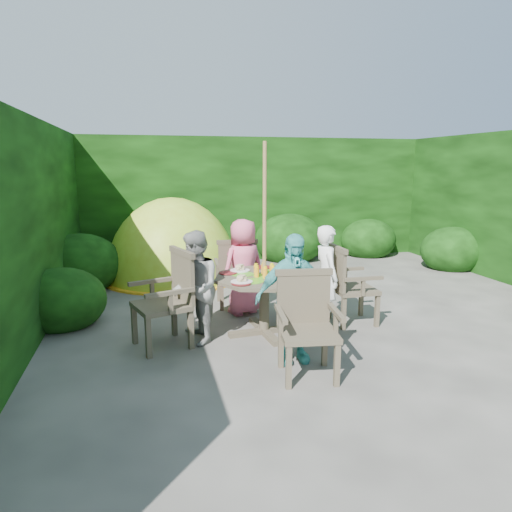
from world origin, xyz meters
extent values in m
plane|color=#44413D|center=(0.00, 0.00, 0.00)|extent=(60.00, 60.00, 0.00)
cube|color=black|center=(0.00, 4.00, 1.25)|extent=(9.00, 1.00, 2.50)
cylinder|color=#40382A|center=(-1.01, -0.66, 0.33)|extent=(0.12, 0.12, 0.65)
cube|color=#40382A|center=(-1.01, -0.66, 0.03)|extent=(0.87, 0.17, 0.06)
cube|color=#40382A|center=(-1.01, -0.66, 0.03)|extent=(0.17, 0.87, 0.06)
cylinder|color=#40382A|center=(-1.01, -0.66, 0.67)|extent=(1.29, 1.29, 0.04)
cylinder|color=#4BB61F|center=(-1.20, -0.85, 0.69)|extent=(0.27, 0.27, 0.00)
cylinder|color=#4BB61F|center=(-0.78, -0.82, 0.69)|extent=(0.27, 0.27, 0.00)
cylinder|color=#4BB61F|center=(-1.23, -0.51, 0.69)|extent=(0.27, 0.27, 0.00)
cylinder|color=#4BB61F|center=(-0.81, -0.47, 0.69)|extent=(0.27, 0.27, 0.00)
cylinder|color=#4BB61F|center=(-1.01, -0.66, 0.69)|extent=(0.27, 0.27, 0.00)
cylinder|color=white|center=(-0.69, -0.44, 0.70)|extent=(0.24, 0.24, 0.01)
cylinder|color=white|center=(-1.23, -0.35, 0.70)|extent=(0.24, 0.24, 0.01)
cylinder|color=white|center=(-1.32, -0.88, 0.70)|extent=(0.24, 0.24, 0.01)
cylinder|color=white|center=(-0.78, -0.98, 0.70)|extent=(0.24, 0.24, 0.01)
cylinder|color=red|center=(-0.57, -0.62, 0.70)|extent=(0.21, 0.21, 0.01)
cylinder|color=red|center=(-0.91, -0.23, 0.70)|extent=(0.21, 0.21, 0.01)
cylinder|color=red|center=(-1.38, -0.44, 0.70)|extent=(0.21, 0.21, 0.01)
cylinder|color=red|center=(-1.34, -0.95, 0.70)|extent=(0.21, 0.21, 0.01)
cylinder|color=red|center=(-0.83, -1.07, 0.70)|extent=(0.21, 0.21, 0.01)
cylinder|color=green|center=(-0.80, -0.60, 0.72)|extent=(0.17, 0.17, 0.06)
cylinder|color=olive|center=(-1.01, -0.66, 1.10)|extent=(0.05, 0.05, 2.20)
cube|color=#40382A|center=(0.17, -0.56, 0.43)|extent=(0.51, 0.53, 0.05)
cube|color=#40382A|center=(0.38, -0.78, 0.21)|extent=(0.05, 0.05, 0.42)
cube|color=#40382A|center=(0.39, -0.34, 0.21)|extent=(0.05, 0.05, 0.42)
cube|color=#40382A|center=(-0.05, -0.77, 0.21)|extent=(0.05, 0.05, 0.42)
cube|color=#40382A|center=(-0.05, -0.33, 0.21)|extent=(0.05, 0.05, 0.42)
cube|color=#40382A|center=(-0.07, -0.55, 0.70)|extent=(0.05, 0.52, 0.50)
cube|color=#40382A|center=(0.16, -0.82, 0.63)|extent=(0.50, 0.06, 0.04)
cube|color=#40382A|center=(0.17, -0.30, 0.63)|extent=(0.50, 0.06, 0.04)
cube|color=#40382A|center=(-2.18, -0.77, 0.46)|extent=(0.68, 0.69, 0.05)
cube|color=#40382A|center=(-2.48, -0.62, 0.22)|extent=(0.07, 0.07, 0.45)
cube|color=#40382A|center=(-2.33, -1.06, 0.22)|extent=(0.07, 0.07, 0.45)
cube|color=#40382A|center=(-2.03, -0.47, 0.22)|extent=(0.07, 0.07, 0.45)
cube|color=#40382A|center=(-1.89, -0.92, 0.22)|extent=(0.07, 0.07, 0.45)
cube|color=#40382A|center=(-1.94, -0.69, 0.74)|extent=(0.21, 0.54, 0.53)
cube|color=#40382A|center=(-2.27, -0.51, 0.67)|extent=(0.52, 0.22, 0.04)
cube|color=#40382A|center=(-2.09, -1.03, 0.67)|extent=(0.52, 0.22, 0.04)
cube|color=#40382A|center=(-1.11, 0.51, 0.42)|extent=(0.54, 0.53, 0.05)
cube|color=#40382A|center=(-0.88, 0.71, 0.21)|extent=(0.05, 0.05, 0.41)
cube|color=#40382A|center=(-1.31, 0.74, 0.21)|extent=(0.05, 0.05, 0.41)
cube|color=#40382A|center=(-0.91, 0.28, 0.21)|extent=(0.05, 0.05, 0.41)
cube|color=#40382A|center=(-1.34, 0.31, 0.21)|extent=(0.05, 0.05, 0.41)
cube|color=#40382A|center=(-1.13, 0.28, 0.69)|extent=(0.51, 0.08, 0.49)
cube|color=#40382A|center=(-0.86, 0.49, 0.62)|extent=(0.08, 0.49, 0.04)
cube|color=#40382A|center=(-1.37, 0.53, 0.62)|extent=(0.08, 0.49, 0.04)
cube|color=#40382A|center=(-0.90, -1.84, 0.42)|extent=(0.58, 0.56, 0.05)
cube|color=#40382A|center=(-1.14, -2.02, 0.21)|extent=(0.06, 0.06, 0.41)
cube|color=#40382A|center=(-0.71, -2.08, 0.21)|extent=(0.06, 0.06, 0.41)
cube|color=#40382A|center=(-1.08, -1.59, 0.21)|extent=(0.06, 0.06, 0.41)
cube|color=#40382A|center=(-0.65, -1.65, 0.21)|extent=(0.06, 0.06, 0.41)
cube|color=#40382A|center=(-0.87, -1.60, 0.69)|extent=(0.51, 0.11, 0.49)
cube|color=#40382A|center=(-1.15, -1.80, 0.62)|extent=(0.12, 0.50, 0.04)
cube|color=#40382A|center=(-0.64, -1.87, 0.62)|extent=(0.12, 0.50, 0.04)
imported|color=white|center=(-0.21, -0.59, 0.62)|extent=(0.30, 0.46, 1.24)
imported|color=gray|center=(-1.80, -0.74, 0.63)|extent=(0.56, 0.67, 1.25)
imported|color=#EE6283|center=(-1.08, 0.13, 0.63)|extent=(0.72, 0.60, 1.26)
imported|color=#4FBAB7|center=(-0.93, -1.46, 0.65)|extent=(0.78, 0.36, 1.30)
ellipsoid|color=#A8BE24|center=(-1.86, 2.40, 0.00)|extent=(2.41, 2.41, 2.80)
ellipsoid|color=black|center=(-1.89, 1.61, 0.00)|extent=(0.81, 0.45, 0.96)
cylinder|color=#FFA11A|center=(-1.86, 2.40, 0.02)|extent=(2.45, 2.45, 0.03)
camera|label=1|loc=(-2.31, -5.58, 1.94)|focal=32.00mm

